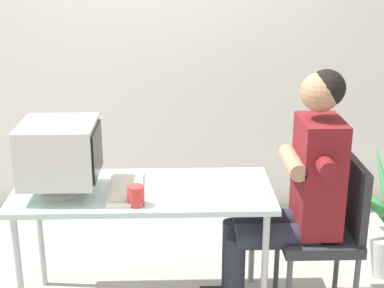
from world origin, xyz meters
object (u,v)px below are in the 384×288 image
(office_chair, at_px, (329,227))
(person_seated, at_px, (297,187))
(desk, at_px, (143,199))
(keyboard, at_px, (126,187))
(crt_monitor, at_px, (60,153))
(desk_mug, at_px, (136,196))

(office_chair, bearing_deg, person_seated, -180.00)
(desk, relative_size, keyboard, 2.91)
(keyboard, distance_m, office_chair, 1.13)
(crt_monitor, height_order, office_chair, crt_monitor)
(office_chair, distance_m, person_seated, 0.31)
(desk, distance_m, person_seated, 0.82)
(keyboard, height_order, office_chair, office_chair)
(desk, bearing_deg, office_chair, -2.31)
(keyboard, bearing_deg, desk_mug, -71.03)
(person_seated, xyz_separation_m, desk_mug, (-0.84, -0.17, 0.03))
(desk_mug, bearing_deg, office_chair, 9.20)
(desk, distance_m, office_chair, 1.02)
(desk_mug, bearing_deg, desk, 83.55)
(desk, bearing_deg, person_seated, -2.85)
(desk, xyz_separation_m, crt_monitor, (-0.42, -0.04, 0.28))
(desk, height_order, keyboard, keyboard)
(keyboard, bearing_deg, crt_monitor, -175.62)
(office_chair, height_order, desk_mug, office_chair)
(crt_monitor, xyz_separation_m, desk_mug, (0.40, -0.17, -0.17))
(desk, height_order, crt_monitor, crt_monitor)
(person_seated, distance_m, desk_mug, 0.86)
(crt_monitor, relative_size, desk_mug, 3.76)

